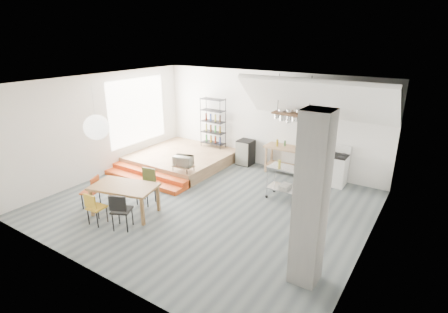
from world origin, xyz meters
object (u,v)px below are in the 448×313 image
Objects in this scene: dining_table at (124,189)px; mini_fridge at (246,152)px; stove at (336,169)px; rolling_cart at (286,179)px.

dining_table is 4.81m from mini_fridge.
stove is 6.12m from dining_table.
stove is 1.22× the size of rolling_cart.
stove reaches higher than mini_fridge.
mini_fridge is (-2.27, 1.79, -0.17)m from rolling_cart.
dining_table is at bearing -133.99° from rolling_cart.
dining_table is (-3.91, -4.70, 0.20)m from stove.
mini_fridge is at bearing 179.20° from stove.
dining_table is 1.84× the size of rolling_cart.
rolling_cart is 1.11× the size of mini_fridge.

